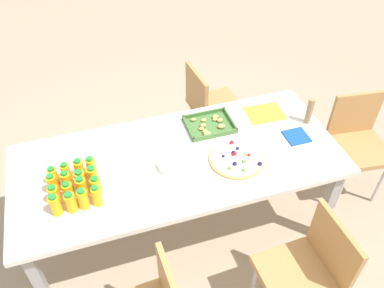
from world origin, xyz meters
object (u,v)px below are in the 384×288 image
party_table (179,165)px  juice_bottle_12 (54,176)px  chair_end (357,138)px  chair_far_right (209,104)px  juice_bottle_13 (66,173)px  juice_bottle_10 (81,180)px  juice_bottle_11 (93,176)px  juice_bottle_7 (96,186)px  snack_tray (210,125)px  juice_bottle_9 (67,182)px  juice_bottle_6 (82,187)px  plate_stack (171,164)px  cardboard_tube (310,111)px  juice_bottle_14 (80,169)px  paper_folder (265,113)px  juice_bottle_0 (55,205)px  juice_bottle_1 (71,202)px  juice_bottle_15 (91,167)px  juice_bottle_3 (97,196)px  fruit_pizza (237,159)px  juice_bottle_4 (54,195)px  juice_bottle_5 (68,192)px  juice_bottle_8 (53,184)px  juice_bottle_2 (83,199)px  chair_near_right (310,268)px  napkin_stack (297,136)px

party_table → juice_bottle_12: 0.75m
party_table → chair_end: 1.42m
chair_far_right → juice_bottle_13: juice_bottle_13 is taller
juice_bottle_10 → juice_bottle_11: bearing=0.6°
juice_bottle_7 → snack_tray: size_ratio=0.42×
juice_bottle_12 → juice_bottle_9: bearing=-46.2°
juice_bottle_6 → juice_bottle_10: size_ratio=1.09×
chair_end → plate_stack: bearing=10.3°
chair_far_right → cardboard_tube: size_ratio=4.29×
juice_bottle_14 → paper_folder: bearing=9.4°
snack_tray → paper_folder: bearing=1.5°
juice_bottle_0 → juice_bottle_6: bearing=28.4°
juice_bottle_1 → juice_bottle_12: same height
juice_bottle_10 → plate_stack: bearing=0.5°
juice_bottle_11 → juice_bottle_1: bearing=-133.5°
juice_bottle_6 → juice_bottle_0: bearing=-151.6°
juice_bottle_14 → juice_bottle_9: bearing=-135.4°
paper_folder → juice_bottle_15: bearing=-170.0°
chair_end → juice_bottle_1: (-2.07, -0.24, 0.31)m
juice_bottle_14 → snack_tray: juice_bottle_14 is taller
juice_bottle_3 → fruit_pizza: 0.87m
plate_stack → juice_bottle_4: bearing=-174.1°
juice_bottle_14 → juice_bottle_13: bearing=179.9°
juice_bottle_10 → plate_stack: 0.54m
juice_bottle_5 → chair_end: bearing=4.5°
juice_bottle_1 → fruit_pizza: size_ratio=0.39×
juice_bottle_3 → juice_bottle_8: (-0.22, 0.16, 0.00)m
juice_bottle_4 → juice_bottle_7: 0.23m
fruit_pizza → snack_tray: bearing=97.9°
fruit_pizza → juice_bottle_3: bearing=-174.7°
chair_end → snack_tray: size_ratio=2.63×
juice_bottle_3 → plate_stack: (0.47, 0.15, -0.05)m
juice_bottle_2 → juice_bottle_10: size_ratio=1.03×
juice_bottle_5 → plate_stack: 0.62m
juice_bottle_13 → paper_folder: 1.40m
juice_bottle_8 → plate_stack: (0.69, -0.00, -0.05)m
chair_near_right → chair_end: bearing=-48.9°
juice_bottle_0 → juice_bottle_10: 0.21m
chair_near_right → juice_bottle_6: bearing=55.9°
juice_bottle_4 → juice_bottle_7: juice_bottle_7 is taller
chair_near_right → juice_bottle_9: size_ratio=5.56×
juice_bottle_3 → juice_bottle_7: juice_bottle_3 is taller
juice_bottle_9 → napkin_stack: 1.48m
juice_bottle_0 → juice_bottle_14: size_ratio=0.98×
juice_bottle_6 → juice_bottle_7: (0.08, -0.01, -0.01)m
chair_end → juice_bottle_9: 2.10m
plate_stack → cardboard_tube: (1.00, 0.12, 0.08)m
juice_bottle_5 → fruit_pizza: (1.01, 0.01, -0.05)m
plate_stack → juice_bottle_5: bearing=-172.5°
juice_bottle_14 → napkin_stack: juice_bottle_14 is taller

